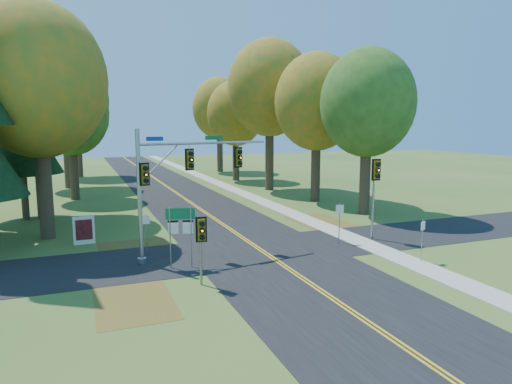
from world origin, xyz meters
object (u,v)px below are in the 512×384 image
object	(u,v)px
info_kiosk	(84,230)
route_sign_cluster	(180,225)
east_signal_pole	(376,179)
traffic_mast	(174,176)

from	to	relation	value
info_kiosk	route_sign_cluster	bearing A→B (deg)	-57.78
east_signal_pole	route_sign_cluster	world-z (taller)	east_signal_pole
traffic_mast	route_sign_cluster	bearing A→B (deg)	-103.49
info_kiosk	traffic_mast	bearing A→B (deg)	-48.86
east_signal_pole	route_sign_cluster	xyz separation A→B (m)	(-12.05, -1.07, -1.60)
info_kiosk	east_signal_pole	bearing A→B (deg)	-19.86
traffic_mast	route_sign_cluster	size ratio (longest dim) A/B	2.42
route_sign_cluster	info_kiosk	bearing A→B (deg)	139.80
east_signal_pole	info_kiosk	xyz separation A→B (m)	(-16.40, 5.41, -2.92)
traffic_mast	info_kiosk	size ratio (longest dim) A/B	4.45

